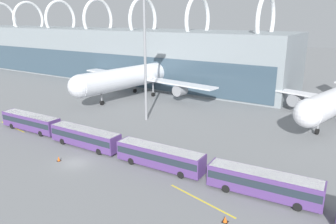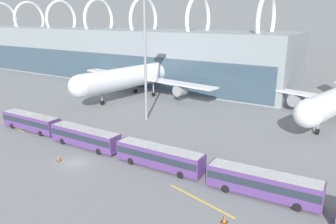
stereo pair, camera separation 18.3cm
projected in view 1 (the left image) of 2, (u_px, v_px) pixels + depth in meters
ground_plane at (76, 163)px, 47.38m from camera, size 440.00×440.00×0.00m
terminal_building at (81, 50)px, 122.42m from camera, size 154.53×24.12×26.57m
airliner_at_gate_near at (141, 75)px, 86.89m from camera, size 44.68×43.01×14.79m
shuttle_bus_0 at (31, 121)px, 60.41m from camera, size 13.19×3.10×3.06m
shuttle_bus_1 at (85, 136)px, 52.72m from camera, size 13.14×2.87×3.06m
shuttle_bus_2 at (160, 156)px, 45.36m from camera, size 13.17×2.99×3.06m
shuttle_bus_3 at (263, 182)px, 38.05m from camera, size 13.26×3.51×3.06m
floodlight_mast at (145, 31)px, 62.30m from camera, size 2.64×2.64×25.34m
lane_stripe_0 at (201, 200)px, 37.70m from camera, size 9.57×2.61×0.01m
lane_stripe_2 at (12, 127)px, 62.90m from camera, size 9.58×1.62×0.01m
traffic_cone_1 at (59, 159)px, 47.90m from camera, size 0.55×0.55×0.71m
traffic_cone_2 at (225, 219)px, 33.62m from camera, size 0.63×0.63×0.64m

